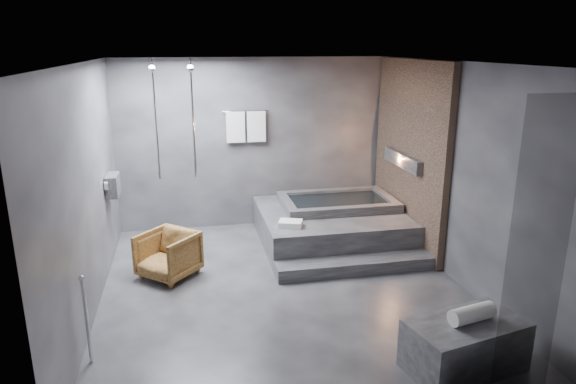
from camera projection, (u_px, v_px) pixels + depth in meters
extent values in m
plane|color=#29292B|center=(283.00, 287.00, 6.57)|extent=(5.00, 5.00, 0.00)
cube|color=#454547|center=(283.00, 62.00, 5.79)|extent=(4.50, 5.00, 0.04)
cube|color=#323237|center=(255.00, 144.00, 8.53)|extent=(4.50, 0.04, 2.80)
cube|color=#323237|center=(347.00, 267.00, 3.83)|extent=(4.50, 0.04, 2.80)
cube|color=#323237|center=(86.00, 192.00, 5.75)|extent=(0.04, 5.00, 2.80)
cube|color=#323237|center=(454.00, 173.00, 6.61)|extent=(0.04, 5.00, 2.80)
cube|color=#987359|center=(409.00, 154.00, 7.77)|extent=(0.10, 2.40, 2.78)
cube|color=#FF9938|center=(404.00, 160.00, 7.79)|extent=(0.14, 1.20, 0.20)
cube|color=slate|center=(113.00, 185.00, 7.17)|extent=(0.16, 0.42, 0.30)
imported|color=beige|center=(113.00, 190.00, 7.09)|extent=(0.08, 0.08, 0.21)
imported|color=beige|center=(115.00, 188.00, 7.29)|extent=(0.07, 0.07, 0.15)
cylinder|color=silver|center=(193.00, 119.00, 7.78)|extent=(0.04, 0.04, 1.80)
cylinder|color=silver|center=(156.00, 120.00, 7.67)|extent=(0.04, 0.04, 1.80)
cylinder|color=silver|center=(245.00, 111.00, 8.29)|extent=(0.75, 0.02, 0.02)
cube|color=white|center=(236.00, 127.00, 8.31)|extent=(0.30, 0.06, 0.50)
cube|color=white|center=(256.00, 126.00, 8.38)|extent=(0.30, 0.06, 0.50)
cylinder|color=silver|center=(87.00, 321.00, 4.91)|extent=(0.04, 0.04, 0.90)
cube|color=black|center=(537.00, 254.00, 4.20)|extent=(0.55, 0.01, 2.60)
cube|color=#2E2E30|center=(331.00, 226.00, 8.07)|extent=(2.20, 2.00, 0.50)
cube|color=#2E2E30|center=(355.00, 266.00, 7.00)|extent=(2.20, 0.36, 0.18)
cube|color=#373739|center=(465.00, 345.00, 4.87)|extent=(1.21, 0.83, 0.50)
imported|color=#4E3013|center=(168.00, 255.00, 6.81)|extent=(0.94, 0.94, 0.62)
cylinder|color=white|center=(472.00, 314.00, 4.79)|extent=(0.48, 0.25, 0.16)
cube|color=white|center=(290.00, 224.00, 7.28)|extent=(0.39, 0.33, 0.09)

